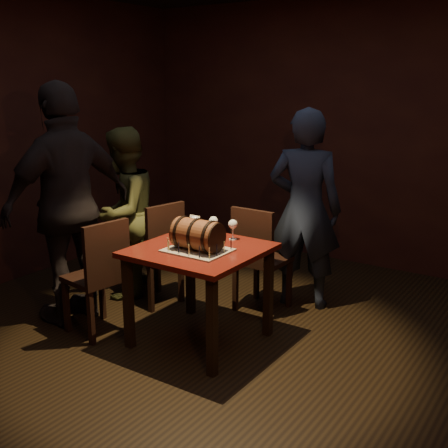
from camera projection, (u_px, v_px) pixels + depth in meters
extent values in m
plane|color=black|center=(214.00, 345.00, 4.27)|extent=(5.00, 5.00, 0.00)
cube|color=black|center=(349.00, 134.00, 5.93)|extent=(5.00, 0.04, 2.80)
cube|color=#48100C|center=(199.00, 250.00, 4.16)|extent=(0.90, 0.90, 0.04)
cube|color=black|center=(128.00, 303.00, 4.16)|extent=(0.06, 0.06, 0.71)
cube|color=black|center=(212.00, 327.00, 3.75)|extent=(0.06, 0.06, 0.71)
cube|color=black|center=(190.00, 274.00, 4.77)|extent=(0.06, 0.06, 0.71)
cube|color=black|center=(268.00, 292.00, 4.36)|extent=(0.06, 0.06, 0.71)
cube|color=gray|center=(198.00, 250.00, 4.08)|extent=(0.45, 0.35, 0.01)
cylinder|color=brown|center=(197.00, 235.00, 4.05)|extent=(0.34, 0.23, 0.23)
cylinder|color=black|center=(184.00, 232.00, 4.11)|extent=(0.02, 0.24, 0.24)
cylinder|color=black|center=(197.00, 235.00, 4.05)|extent=(0.02, 0.24, 0.24)
cylinder|color=black|center=(212.00, 237.00, 3.98)|extent=(0.02, 0.24, 0.24)
cylinder|color=black|center=(179.00, 231.00, 4.14)|extent=(0.01, 0.22, 0.22)
cylinder|color=black|center=(217.00, 238.00, 3.95)|extent=(0.01, 0.22, 0.22)
cylinder|color=black|center=(176.00, 231.00, 4.15)|extent=(0.04, 0.02, 0.02)
sphere|color=black|center=(174.00, 230.00, 4.16)|extent=(0.03, 0.03, 0.03)
cylinder|color=#E8DF8B|center=(169.00, 246.00, 4.03)|extent=(0.01, 0.01, 0.08)
cylinder|color=black|center=(169.00, 240.00, 4.02)|extent=(0.00, 0.00, 0.01)
cylinder|color=black|center=(179.00, 248.00, 3.98)|extent=(0.01, 0.01, 0.08)
cylinder|color=black|center=(179.00, 242.00, 3.97)|extent=(0.00, 0.00, 0.01)
cylinder|color=#E8DF8B|center=(189.00, 250.00, 3.93)|extent=(0.01, 0.01, 0.08)
cylinder|color=black|center=(189.00, 244.00, 3.92)|extent=(0.00, 0.00, 0.01)
cylinder|color=black|center=(199.00, 252.00, 3.88)|extent=(0.01, 0.01, 0.08)
cylinder|color=black|center=(199.00, 246.00, 3.87)|extent=(0.00, 0.00, 0.01)
cylinder|color=#E8DF8B|center=(209.00, 253.00, 3.86)|extent=(0.01, 0.01, 0.08)
cylinder|color=black|center=(209.00, 247.00, 3.85)|extent=(0.00, 0.00, 0.01)
cylinder|color=black|center=(217.00, 250.00, 3.93)|extent=(0.01, 0.01, 0.08)
cylinder|color=black|center=(217.00, 244.00, 3.92)|extent=(0.00, 0.00, 0.01)
cylinder|color=#E8DF8B|center=(224.00, 247.00, 4.00)|extent=(0.01, 0.01, 0.08)
cylinder|color=black|center=(224.00, 241.00, 3.99)|extent=(0.00, 0.00, 0.01)
cylinder|color=black|center=(231.00, 244.00, 4.08)|extent=(0.01, 0.01, 0.08)
cylinder|color=black|center=(231.00, 238.00, 4.06)|extent=(0.00, 0.00, 0.01)
cylinder|color=#E8DF8B|center=(221.00, 242.00, 4.12)|extent=(0.01, 0.01, 0.08)
cylinder|color=black|center=(221.00, 236.00, 4.11)|extent=(0.00, 0.00, 0.01)
cylinder|color=black|center=(211.00, 240.00, 4.17)|extent=(0.01, 0.01, 0.08)
cylinder|color=black|center=(211.00, 234.00, 4.16)|extent=(0.00, 0.00, 0.01)
cylinder|color=#E8DF8B|center=(201.00, 238.00, 4.22)|extent=(0.01, 0.01, 0.08)
cylinder|color=black|center=(201.00, 232.00, 4.21)|extent=(0.00, 0.00, 0.01)
cylinder|color=black|center=(191.00, 236.00, 4.27)|extent=(0.01, 0.01, 0.08)
cylinder|color=black|center=(191.00, 231.00, 4.26)|extent=(0.00, 0.00, 0.01)
cylinder|color=#E8DF8B|center=(183.00, 238.00, 4.24)|extent=(0.01, 0.01, 0.08)
cylinder|color=black|center=(183.00, 232.00, 4.22)|extent=(0.00, 0.00, 0.01)
cylinder|color=black|center=(176.00, 240.00, 4.16)|extent=(0.01, 0.01, 0.08)
cylinder|color=black|center=(176.00, 235.00, 4.15)|extent=(0.00, 0.00, 0.01)
cylinder|color=#E8DF8B|center=(168.00, 243.00, 4.09)|extent=(0.01, 0.01, 0.08)
cylinder|color=black|center=(168.00, 237.00, 4.08)|extent=(0.00, 0.00, 0.01)
cylinder|color=silver|center=(195.00, 235.00, 4.49)|extent=(0.06, 0.06, 0.01)
cylinder|color=silver|center=(195.00, 229.00, 4.48)|extent=(0.01, 0.01, 0.09)
sphere|color=silver|center=(195.00, 220.00, 4.46)|extent=(0.07, 0.07, 0.07)
sphere|color=#591114|center=(195.00, 221.00, 4.47)|extent=(0.05, 0.05, 0.05)
cylinder|color=silver|center=(213.00, 236.00, 4.47)|extent=(0.06, 0.06, 0.01)
cylinder|color=silver|center=(213.00, 230.00, 4.46)|extent=(0.01, 0.01, 0.09)
sphere|color=silver|center=(213.00, 221.00, 4.44)|extent=(0.07, 0.07, 0.07)
cylinder|color=silver|center=(233.00, 239.00, 4.37)|extent=(0.06, 0.06, 0.01)
cylinder|color=silver|center=(233.00, 233.00, 4.36)|extent=(0.01, 0.01, 0.09)
sphere|color=silver|center=(233.00, 224.00, 4.34)|extent=(0.07, 0.07, 0.07)
sphere|color=#BF594C|center=(233.00, 225.00, 4.34)|extent=(0.05, 0.05, 0.05)
cylinder|color=silver|center=(195.00, 230.00, 4.37)|extent=(0.07, 0.07, 0.15)
cylinder|color=#9E5414|center=(195.00, 232.00, 4.38)|extent=(0.06, 0.06, 0.11)
cylinder|color=white|center=(194.00, 223.00, 4.36)|extent=(0.06, 0.06, 0.02)
cube|color=black|center=(263.00, 260.00, 4.84)|extent=(0.41, 0.41, 0.04)
cube|color=black|center=(289.00, 284.00, 4.93)|extent=(0.04, 0.04, 0.43)
cube|color=black|center=(257.00, 276.00, 5.12)|extent=(0.04, 0.04, 0.43)
cube|color=black|center=(269.00, 296.00, 4.67)|extent=(0.04, 0.04, 0.43)
cube|color=black|center=(235.00, 287.00, 4.86)|extent=(0.04, 0.04, 0.43)
cube|color=black|center=(252.00, 237.00, 4.63)|extent=(0.40, 0.05, 0.46)
cube|color=black|center=(154.00, 254.00, 5.00)|extent=(0.47, 0.47, 0.04)
cube|color=black|center=(158.00, 270.00, 5.29)|extent=(0.04, 0.04, 0.43)
cube|color=black|center=(128.00, 279.00, 5.06)|extent=(0.04, 0.04, 0.43)
cube|color=black|center=(181.00, 279.00, 5.05)|extent=(0.04, 0.04, 0.43)
cube|color=black|center=(151.00, 289.00, 4.82)|extent=(0.04, 0.04, 0.43)
cube|color=black|center=(166.00, 231.00, 4.81)|extent=(0.12, 0.40, 0.46)
cube|color=black|center=(95.00, 278.00, 4.40)|extent=(0.46, 0.46, 0.04)
cube|color=black|center=(102.00, 294.00, 4.69)|extent=(0.04, 0.04, 0.43)
cube|color=black|center=(66.00, 306.00, 4.45)|extent=(0.04, 0.04, 0.43)
cube|color=black|center=(127.00, 305.00, 4.47)|extent=(0.04, 0.04, 0.43)
cube|color=black|center=(91.00, 318.00, 4.23)|extent=(0.04, 0.04, 0.43)
cube|color=black|center=(107.00, 252.00, 4.22)|extent=(0.10, 0.40, 0.46)
imported|color=#1A2134|center=(305.00, 209.00, 4.84)|extent=(0.72, 0.56, 1.74)
imported|color=#3F4120|center=(124.00, 213.00, 5.11)|extent=(0.73, 0.86, 1.55)
imported|color=black|center=(69.00, 205.00, 4.51)|extent=(0.63, 1.20, 1.96)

